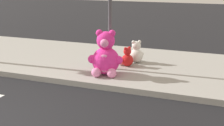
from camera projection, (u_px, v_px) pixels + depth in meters
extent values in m
cube|color=#9E9B93|center=(91.00, 61.00, 10.55)|extent=(28.00, 4.40, 0.15)
cylinder|color=#4C4C51|center=(110.00, 13.00, 9.04)|extent=(0.11, 0.11, 3.20)
sphere|color=#F22D93|center=(106.00, 61.00, 8.83)|extent=(0.75, 0.75, 0.75)
ellipsoid|color=pink|center=(104.00, 63.00, 8.57)|extent=(0.44, 0.26, 0.48)
sphere|color=#F22D93|center=(106.00, 40.00, 8.68)|extent=(0.49, 0.49, 0.49)
sphere|color=pink|center=(104.00, 43.00, 8.49)|extent=(0.22, 0.22, 0.22)
sphere|color=#F22D93|center=(112.00, 33.00, 8.61)|extent=(0.19, 0.19, 0.19)
sphere|color=#F22D93|center=(118.00, 60.00, 8.68)|extent=(0.23, 0.23, 0.23)
sphere|color=pink|center=(112.00, 73.00, 8.56)|extent=(0.26, 0.26, 0.26)
sphere|color=#F22D93|center=(99.00, 33.00, 8.66)|extent=(0.19, 0.19, 0.19)
sphere|color=#F22D93|center=(92.00, 59.00, 8.77)|extent=(0.23, 0.23, 0.23)
sphere|color=pink|center=(96.00, 72.00, 8.62)|extent=(0.26, 0.26, 0.26)
sphere|color=teal|center=(107.00, 56.00, 10.13)|extent=(0.37, 0.37, 0.37)
ellipsoid|color=#7BBFBC|center=(103.00, 56.00, 10.11)|extent=(0.18, 0.21, 0.24)
sphere|color=teal|center=(107.00, 47.00, 10.06)|extent=(0.24, 0.24, 0.24)
sphere|color=#7BBFBC|center=(103.00, 48.00, 10.04)|extent=(0.11, 0.11, 0.11)
sphere|color=teal|center=(107.00, 45.00, 9.96)|extent=(0.09, 0.09, 0.09)
sphere|color=teal|center=(106.00, 57.00, 9.95)|extent=(0.12, 0.12, 0.12)
sphere|color=#7BBFBC|center=(102.00, 61.00, 10.04)|extent=(0.13, 0.13, 0.13)
sphere|color=teal|center=(106.00, 44.00, 10.12)|extent=(0.09, 0.09, 0.09)
sphere|color=teal|center=(104.00, 54.00, 10.28)|extent=(0.12, 0.12, 0.12)
sphere|color=#7BBFBC|center=(101.00, 59.00, 10.23)|extent=(0.13, 0.13, 0.13)
sphere|color=red|center=(127.00, 60.00, 9.67)|extent=(0.36, 0.36, 0.36)
ellipsoid|color=#DB7B7B|center=(124.00, 59.00, 9.76)|extent=(0.16, 0.21, 0.23)
sphere|color=red|center=(127.00, 51.00, 9.60)|extent=(0.23, 0.23, 0.23)
sphere|color=#DB7B7B|center=(125.00, 51.00, 9.67)|extent=(0.11, 0.11, 0.11)
sphere|color=red|center=(125.00, 49.00, 9.52)|extent=(0.09, 0.09, 0.09)
sphere|color=red|center=(122.00, 60.00, 9.59)|extent=(0.11, 0.11, 0.11)
sphere|color=#DB7B7B|center=(121.00, 64.00, 9.75)|extent=(0.12, 0.12, 0.12)
sphere|color=red|center=(129.00, 48.00, 9.63)|extent=(0.09, 0.09, 0.09)
sphere|color=red|center=(130.00, 58.00, 9.80)|extent=(0.11, 0.11, 0.11)
sphere|color=#DB7B7B|center=(126.00, 62.00, 9.87)|extent=(0.12, 0.12, 0.12)
sphere|color=white|center=(136.00, 56.00, 10.06)|extent=(0.42, 0.42, 0.42)
ellipsoid|color=white|center=(135.00, 55.00, 10.20)|extent=(0.24, 0.21, 0.28)
sphere|color=white|center=(136.00, 46.00, 9.98)|extent=(0.28, 0.28, 0.28)
sphere|color=white|center=(135.00, 45.00, 10.09)|extent=(0.13, 0.13, 0.13)
sphere|color=white|center=(133.00, 42.00, 9.93)|extent=(0.11, 0.11, 0.11)
sphere|color=white|center=(129.00, 55.00, 10.05)|extent=(0.13, 0.13, 0.13)
sphere|color=white|center=(131.00, 59.00, 10.24)|extent=(0.15, 0.15, 0.15)
sphere|color=white|center=(139.00, 42.00, 9.97)|extent=(0.11, 0.11, 0.11)
sphere|color=white|center=(142.00, 54.00, 10.15)|extent=(0.13, 0.13, 0.13)
sphere|color=white|center=(138.00, 58.00, 10.29)|extent=(0.15, 0.15, 0.15)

